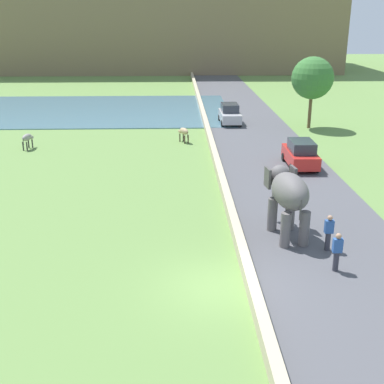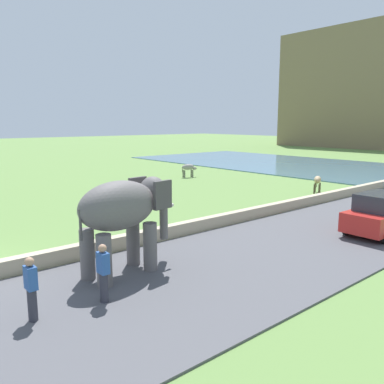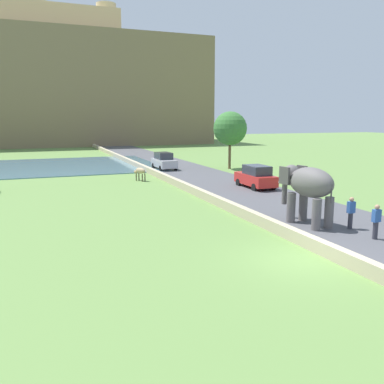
# 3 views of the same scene
# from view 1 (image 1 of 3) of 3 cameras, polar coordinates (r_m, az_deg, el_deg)

# --- Properties ---
(ground_plane) EXTENTS (220.00, 220.00, 0.00)m
(ground_plane) POSITION_cam_1_polar(r_m,az_deg,el_deg) (18.58, 2.90, -10.76)
(ground_plane) COLOR #608442
(road_surface) EXTENTS (7.00, 120.00, 0.06)m
(road_surface) POSITION_cam_1_polar(r_m,az_deg,el_deg) (37.71, 8.05, 5.12)
(road_surface) COLOR #4C4C51
(road_surface) RESTS_ON ground
(barrier_wall) EXTENTS (0.40, 110.00, 0.56)m
(barrier_wall) POSITION_cam_1_polar(r_m,az_deg,el_deg) (35.26, 2.49, 4.69)
(barrier_wall) COLOR tan
(barrier_wall) RESTS_ON ground
(lake) EXTENTS (36.00, 18.00, 0.08)m
(lake) POSITION_cam_1_polar(r_m,az_deg,el_deg) (53.89, -15.52, 9.00)
(lake) COLOR slate
(lake) RESTS_ON ground
(hill_distant) EXTENTS (64.00, 28.00, 21.56)m
(hill_distant) POSITION_cam_1_polar(r_m,az_deg,el_deg) (95.66, -4.92, 20.48)
(hill_distant) COLOR #7F6B4C
(hill_distant) RESTS_ON ground
(elephant) EXTENTS (1.74, 3.55, 2.99)m
(elephant) POSITION_cam_1_polar(r_m,az_deg,el_deg) (22.06, 10.91, -0.19)
(elephant) COLOR #605B5B
(elephant) RESTS_ON ground
(person_beside_elephant) EXTENTS (0.36, 0.22, 1.63)m
(person_beside_elephant) POSITION_cam_1_polar(r_m,az_deg,el_deg) (21.48, 15.36, -4.47)
(person_beside_elephant) COLOR #33333D
(person_beside_elephant) RESTS_ON ground
(person_trailing) EXTENTS (0.36, 0.22, 1.63)m
(person_trailing) POSITION_cam_1_polar(r_m,az_deg,el_deg) (19.90, 16.25, -6.56)
(person_trailing) COLOR #33333D
(person_trailing) RESTS_ON ground
(car_red) EXTENTS (1.85, 4.03, 1.80)m
(car_red) POSITION_cam_1_polar(r_m,az_deg,el_deg) (32.92, 12.32, 4.27)
(car_red) COLOR red
(car_red) RESTS_ON ground
(car_silver) EXTENTS (1.83, 4.02, 1.80)m
(car_silver) POSITION_cam_1_polar(r_m,az_deg,el_deg) (45.53, 4.34, 8.89)
(car_silver) COLOR #B7B7BC
(car_silver) RESTS_ON ground
(cow_tan) EXTENTS (0.95, 1.38, 1.15)m
(cow_tan) POSITION_cam_1_polar(r_m,az_deg,el_deg) (38.67, -0.97, 6.91)
(cow_tan) COLOR tan
(cow_tan) RESTS_ON ground
(cow_grey) EXTENTS (0.70, 1.42, 1.15)m
(cow_grey) POSITION_cam_1_polar(r_m,az_deg,el_deg) (38.60, -18.32, 5.88)
(cow_grey) COLOR gray
(cow_grey) RESTS_ON ground
(tree_near) EXTENTS (3.55, 3.55, 6.07)m
(tree_near) POSITION_cam_1_polar(r_m,az_deg,el_deg) (44.37, 13.63, 12.55)
(tree_near) COLOR brown
(tree_near) RESTS_ON ground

